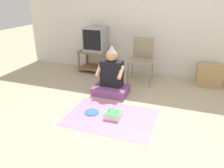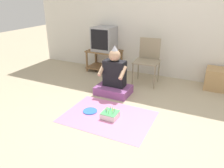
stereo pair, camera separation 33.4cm
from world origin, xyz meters
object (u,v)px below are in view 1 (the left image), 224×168
(tv, at_px, (96,39))
(birthday_cake, at_px, (113,115))
(folding_chair, at_px, (142,57))
(paper_plate, at_px, (92,112))
(cardboard_box_stack, at_px, (209,75))
(person_seated, at_px, (111,79))

(tv, xyz_separation_m, birthday_cake, (1.01, -1.77, -0.68))
(folding_chair, relative_size, paper_plate, 4.01)
(folding_chair, height_order, paper_plate, folding_chair)
(cardboard_box_stack, xyz_separation_m, paper_plate, (-1.66, -1.75, -0.18))
(tv, height_order, folding_chair, tv)
(tv, xyz_separation_m, cardboard_box_stack, (2.33, 0.00, -0.54))
(person_seated, bearing_deg, birthday_cake, -68.45)
(tv, xyz_separation_m, paper_plate, (0.67, -1.74, -0.72))
(folding_chair, xyz_separation_m, person_seated, (-0.36, -0.74, -0.23))
(folding_chair, xyz_separation_m, paper_plate, (-0.40, -1.49, -0.49))
(person_seated, xyz_separation_m, birthday_cake, (0.30, -0.77, -0.22))
(person_seated, bearing_deg, tv, 125.44)
(cardboard_box_stack, bearing_deg, paper_plate, -133.57)
(person_seated, xyz_separation_m, paper_plate, (-0.04, -0.74, -0.26))
(cardboard_box_stack, height_order, birthday_cake, cardboard_box_stack)
(tv, distance_m, person_seated, 1.31)
(cardboard_box_stack, xyz_separation_m, birthday_cake, (-1.32, -1.77, -0.14))
(cardboard_box_stack, distance_m, person_seated, 1.91)
(folding_chair, relative_size, birthday_cake, 3.88)
(birthday_cake, distance_m, paper_plate, 0.35)
(folding_chair, bearing_deg, tv, 166.50)
(folding_chair, bearing_deg, person_seated, -115.97)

